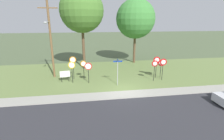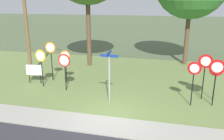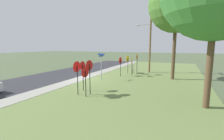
{
  "view_description": "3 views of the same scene",
  "coord_description": "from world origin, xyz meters",
  "px_view_note": "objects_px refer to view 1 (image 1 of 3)",
  "views": [
    {
      "loc": [
        -3.48,
        -14.75,
        6.72
      ],
      "look_at": [
        -0.72,
        3.31,
        1.22
      ],
      "focal_mm": 26.91,
      "sensor_mm": 36.0,
      "label": 1
    },
    {
      "loc": [
        2.51,
        -9.67,
        5.33
      ],
      "look_at": [
        -0.55,
        2.97,
        1.46
      ],
      "focal_mm": 37.39,
      "sensor_mm": 36.0,
      "label": 2
    },
    {
      "loc": [
        14.43,
        9.45,
        3.61
      ],
      "look_at": [
        -0.59,
        2.81,
        1.15
      ],
      "focal_mm": 25.47,
      "sensor_mm": 36.0,
      "label": 3
    }
  ],
  "objects_px": {
    "yield_sign_far_left": "(157,62)",
    "utility_pole": "(50,37)",
    "yield_sign_far_right": "(155,66)",
    "stop_sign_near_left": "(72,67)",
    "yield_sign_near_left": "(163,64)",
    "street_name_post": "(118,70)",
    "yield_sign_near_right": "(161,65)",
    "oak_tree_right": "(136,19)",
    "stop_sign_near_right": "(73,63)",
    "notice_board": "(65,75)",
    "stop_sign_far_center": "(84,66)",
    "oak_tree_left": "(82,11)",
    "stop_sign_far_left": "(88,68)"
  },
  "relations": [
    {
      "from": "stop_sign_far_center",
      "to": "oak_tree_left",
      "type": "relative_size",
      "value": 0.21
    },
    {
      "from": "yield_sign_far_left",
      "to": "utility_pole",
      "type": "relative_size",
      "value": 0.29
    },
    {
      "from": "yield_sign_far_left",
      "to": "oak_tree_right",
      "type": "distance_m",
      "value": 9.06
    },
    {
      "from": "utility_pole",
      "to": "notice_board",
      "type": "bearing_deg",
      "value": -49.84
    },
    {
      "from": "yield_sign_near_right",
      "to": "stop_sign_near_right",
      "type": "bearing_deg",
      "value": -177.01
    },
    {
      "from": "yield_sign_near_left",
      "to": "utility_pole",
      "type": "distance_m",
      "value": 13.11
    },
    {
      "from": "yield_sign_far_right",
      "to": "street_name_post",
      "type": "distance_m",
      "value": 4.31
    },
    {
      "from": "stop_sign_far_center",
      "to": "oak_tree_left",
      "type": "height_order",
      "value": "oak_tree_left"
    },
    {
      "from": "stop_sign_near_right",
      "to": "stop_sign_far_center",
      "type": "bearing_deg",
      "value": -16.55
    },
    {
      "from": "stop_sign_near_left",
      "to": "oak_tree_right",
      "type": "height_order",
      "value": "oak_tree_right"
    },
    {
      "from": "stop_sign_far_left",
      "to": "stop_sign_near_left",
      "type": "bearing_deg",
      "value": 174.56
    },
    {
      "from": "stop_sign_near_left",
      "to": "yield_sign_far_left",
      "type": "bearing_deg",
      "value": 10.15
    },
    {
      "from": "stop_sign_near_left",
      "to": "stop_sign_far_center",
      "type": "xyz_separation_m",
      "value": [
        1.23,
        0.92,
        -0.16
      ]
    },
    {
      "from": "yield_sign_far_left",
      "to": "street_name_post",
      "type": "xyz_separation_m",
      "value": [
        -4.93,
        -1.6,
        -0.24
      ]
    },
    {
      "from": "yield_sign_near_left",
      "to": "yield_sign_far_left",
      "type": "xyz_separation_m",
      "value": [
        -0.44,
        0.79,
        0.05
      ]
    },
    {
      "from": "stop_sign_far_center",
      "to": "utility_pole",
      "type": "relative_size",
      "value": 0.25
    },
    {
      "from": "yield_sign_near_left",
      "to": "utility_pole",
      "type": "height_order",
      "value": "utility_pole"
    },
    {
      "from": "yield_sign_near_right",
      "to": "oak_tree_right",
      "type": "relative_size",
      "value": 0.22
    },
    {
      "from": "utility_pole",
      "to": "stop_sign_near_left",
      "type": "bearing_deg",
      "value": -43.74
    },
    {
      "from": "yield_sign_far_left",
      "to": "oak_tree_left",
      "type": "bearing_deg",
      "value": 156.71
    },
    {
      "from": "stop_sign_far_left",
      "to": "yield_sign_far_left",
      "type": "height_order",
      "value": "yield_sign_far_left"
    },
    {
      "from": "stop_sign_far_left",
      "to": "yield_sign_far_left",
      "type": "xyz_separation_m",
      "value": [
        7.94,
        0.57,
        0.25
      ]
    },
    {
      "from": "yield_sign_far_right",
      "to": "yield_sign_far_left",
      "type": "bearing_deg",
      "value": 65.75
    },
    {
      "from": "yield_sign_near_right",
      "to": "utility_pole",
      "type": "xyz_separation_m",
      "value": [
        -12.61,
        1.98,
        3.23
      ]
    },
    {
      "from": "stop_sign_near_left",
      "to": "oak_tree_left",
      "type": "relative_size",
      "value": 0.23
    },
    {
      "from": "stop_sign_near_left",
      "to": "oak_tree_right",
      "type": "xyz_separation_m",
      "value": [
        9.17,
        7.87,
        5.01
      ]
    },
    {
      "from": "stop_sign_near_right",
      "to": "yield_sign_far_left",
      "type": "xyz_separation_m",
      "value": [
        9.64,
        -1.0,
        -0.03
      ]
    },
    {
      "from": "yield_sign_near_left",
      "to": "stop_sign_near_left",
      "type": "bearing_deg",
      "value": -177.78
    },
    {
      "from": "yield_sign_near_left",
      "to": "notice_board",
      "type": "height_order",
      "value": "yield_sign_near_left"
    },
    {
      "from": "yield_sign_near_right",
      "to": "yield_sign_far_left",
      "type": "distance_m",
      "value": 0.68
    },
    {
      "from": "stop_sign_near_right",
      "to": "stop_sign_far_center",
      "type": "xyz_separation_m",
      "value": [
        1.18,
        -0.31,
        -0.36
      ]
    },
    {
      "from": "oak_tree_right",
      "to": "street_name_post",
      "type": "bearing_deg",
      "value": -115.55
    },
    {
      "from": "stop_sign_near_right",
      "to": "utility_pole",
      "type": "xyz_separation_m",
      "value": [
        -2.38,
        1.0,
        2.88
      ]
    },
    {
      "from": "stop_sign_far_center",
      "to": "utility_pole",
      "type": "height_order",
      "value": "utility_pole"
    },
    {
      "from": "utility_pole",
      "to": "yield_sign_far_right",
      "type": "bearing_deg",
      "value": -14.99
    },
    {
      "from": "stop_sign_far_left",
      "to": "oak_tree_right",
      "type": "relative_size",
      "value": 0.24
    },
    {
      "from": "stop_sign_near_right",
      "to": "oak_tree_left",
      "type": "bearing_deg",
      "value": 72.91
    },
    {
      "from": "stop_sign_near_left",
      "to": "stop_sign_far_center",
      "type": "distance_m",
      "value": 1.54
    },
    {
      "from": "yield_sign_near_left",
      "to": "yield_sign_far_right",
      "type": "distance_m",
      "value": 1.14
    },
    {
      "from": "stop_sign_near_right",
      "to": "stop_sign_far_center",
      "type": "distance_m",
      "value": 1.27
    },
    {
      "from": "utility_pole",
      "to": "yield_sign_near_left",
      "type": "bearing_deg",
      "value": -12.58
    },
    {
      "from": "stop_sign_near_right",
      "to": "yield_sign_near_left",
      "type": "xyz_separation_m",
      "value": [
        10.08,
        -1.78,
        -0.08
      ]
    },
    {
      "from": "stop_sign_near_left",
      "to": "notice_board",
      "type": "relative_size",
      "value": 1.92
    },
    {
      "from": "yield_sign_near_left",
      "to": "street_name_post",
      "type": "distance_m",
      "value": 5.44
    },
    {
      "from": "oak_tree_right",
      "to": "oak_tree_left",
      "type": "bearing_deg",
      "value": -163.88
    },
    {
      "from": "stop_sign_far_left",
      "to": "oak_tree_left",
      "type": "height_order",
      "value": "oak_tree_left"
    },
    {
      "from": "street_name_post",
      "to": "yield_sign_near_right",
      "type": "bearing_deg",
      "value": 18.26
    },
    {
      "from": "yield_sign_far_left",
      "to": "oak_tree_left",
      "type": "distance_m",
      "value": 11.58
    },
    {
      "from": "yield_sign_near_left",
      "to": "oak_tree_right",
      "type": "height_order",
      "value": "oak_tree_right"
    },
    {
      "from": "stop_sign_far_center",
      "to": "yield_sign_far_right",
      "type": "xyz_separation_m",
      "value": [
        7.8,
        -1.73,
        0.17
      ]
    }
  ]
}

